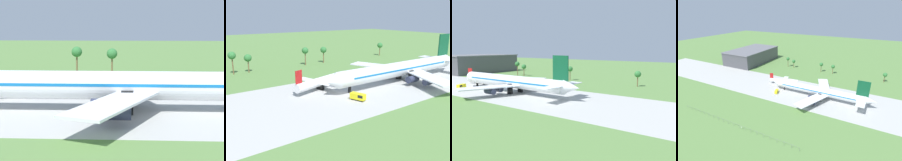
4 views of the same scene
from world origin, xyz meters
The scene contains 9 objects.
ground_plane centered at (0.00, 0.00, 0.00)m, with size 600.00×600.00×0.00m, color #5B8442.
taxiway_strip centered at (0.00, 0.00, 0.01)m, with size 320.00×44.00×0.02m.
jet_airliner centered at (30.72, -1.30, 5.35)m, with size 76.27×53.67×18.41m.
regional_aircraft centered at (-4.18, 8.44, 3.03)m, with size 23.95×21.83×9.20m.
baggage_tug centered at (-0.59, -9.26, 1.28)m, with size 3.51×5.49×2.37m.
perimeter_fence centered at (0.00, -55.00, 1.45)m, with size 80.10×0.10×2.10m.
no_stopping_sign centered at (5.90, -55.31, 1.05)m, with size 0.44×0.08×1.68m.
terminal_building centered at (-72.53, 51.16, 7.63)m, with size 36.72×61.20×15.24m.
palm_tree_row centered at (14.15, 52.89, 7.60)m, with size 99.57×3.60×10.82m.
Camera 4 is at (64.73, -111.11, 60.17)m, focal length 28.00 mm.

